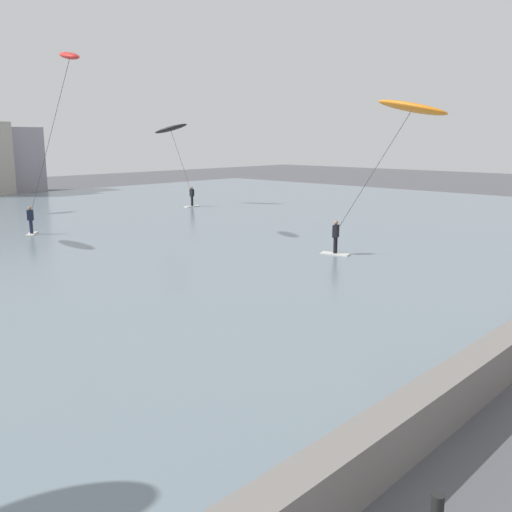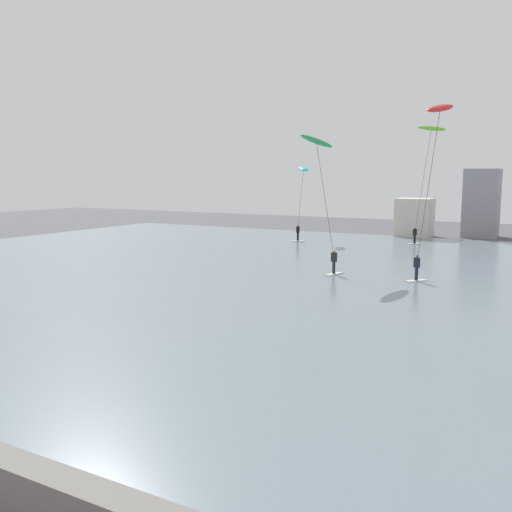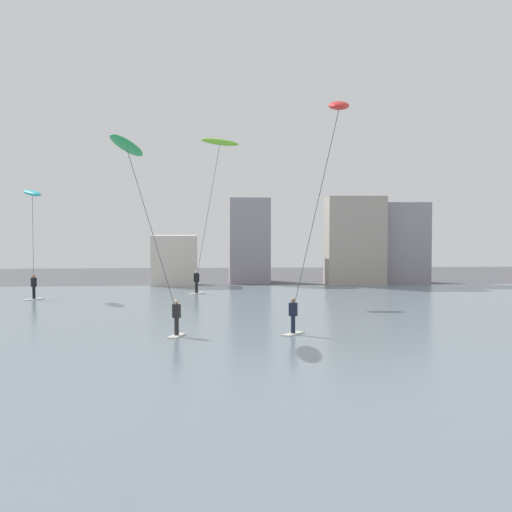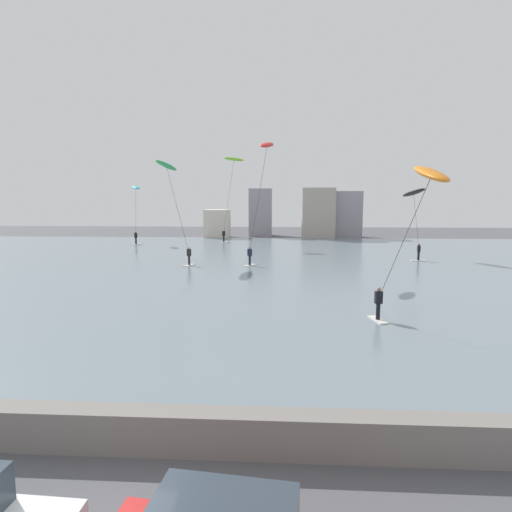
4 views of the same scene
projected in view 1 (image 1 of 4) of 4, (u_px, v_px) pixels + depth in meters
water_bay at (34, 238)px, 32.46m from camera, size 84.00×52.00×0.10m
kitesurfer_orange at (405, 119)px, 25.13m from camera, size 2.26×5.56×7.47m
kitesurfer_red at (64, 80)px, 30.78m from camera, size 2.86×4.90×10.26m
kitesurfer_black at (173, 136)px, 47.05m from camera, size 2.08×4.35×6.83m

